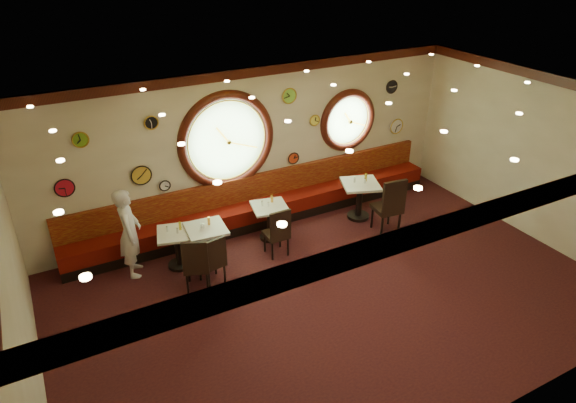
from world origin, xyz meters
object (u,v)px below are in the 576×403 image
object	(u,v)px
chair_b	(214,258)
condiment_b_pepper	(203,226)
waiter	(130,233)
condiment_d_salt	(355,180)
condiment_d_pepper	(365,181)
condiment_c_salt	(262,204)
condiment_c_bottle	(272,198)
condiment_b_salt	(201,226)
table_a	(177,245)
table_b	(207,241)
chair_a	(196,262)
condiment_a_bottle	(180,226)
condiment_d_bottle	(366,177)
condiment_b_bottle	(209,221)
chair_d	(390,203)
chair_c	(278,230)
condiment_a_pepper	(177,231)
condiment_c_pepper	(268,204)
condiment_a_salt	(167,229)
table_c	(270,218)
table_d	(360,196)

from	to	relation	value
chair_b	condiment_b_pepper	xyz separation A→B (m)	(0.07, 0.64, 0.27)
chair_b	waiter	bearing A→B (deg)	129.52
condiment_d_salt	condiment_d_pepper	distance (m)	0.21
condiment_c_salt	condiment_c_bottle	xyz separation A→B (m)	(0.24, 0.06, 0.03)
chair_b	condiment_b_salt	world-z (taller)	chair_b
table_a	table_b	bearing A→B (deg)	-18.65
chair_a	condiment_b_salt	world-z (taller)	chair_a
condiment_d_salt	condiment_a_bottle	distance (m)	3.73
condiment_c_bottle	condiment_d_bottle	bearing A→B (deg)	-6.57
chair_b	condiment_d_bottle	bearing A→B (deg)	2.26
condiment_c_salt	condiment_b_bottle	distance (m)	1.20
chair_d	waiter	world-z (taller)	waiter
chair_c	waiter	world-z (taller)	waiter
table_a	chair_a	size ratio (longest dim) A/B	1.29
condiment_b_salt	chair_b	bearing A→B (deg)	-93.65
chair_a	chair_d	size ratio (longest dim) A/B	0.84
table_b	condiment_a_pepper	world-z (taller)	condiment_a_pepper
chair_a	condiment_b_pepper	size ratio (longest dim) A/B	7.31
condiment_c_pepper	condiment_b_bottle	size ratio (longest dim) A/B	0.60
table_a	condiment_c_bottle	size ratio (longest dim) A/B	4.79
condiment_a_salt	condiment_d_salt	xyz separation A→B (m)	(3.95, -0.07, 0.10)
condiment_c_bottle	condiment_d_bottle	world-z (taller)	condiment_d_bottle
condiment_c_salt	condiment_d_pepper	distance (m)	2.24
table_a	table_c	world-z (taller)	table_a
condiment_c_bottle	condiment_a_bottle	bearing A→B (deg)	-175.15
condiment_d_bottle	condiment_c_salt	bearing A→B (deg)	175.50
condiment_b_salt	condiment_d_bottle	bearing A→B (deg)	1.67
condiment_a_pepper	condiment_c_pepper	world-z (taller)	condiment_a_pepper
condiment_a_pepper	condiment_d_bottle	bearing A→B (deg)	0.22
condiment_d_salt	condiment_b_bottle	size ratio (longest dim) A/B	0.76
chair_d	condiment_d_pepper	bearing A→B (deg)	103.35
table_d	chair_a	xyz separation A→B (m)	(-3.85, -0.77, 0.07)
condiment_c_salt	condiment_c_pepper	bearing A→B (deg)	-36.41
chair_c	condiment_a_salt	xyz separation A→B (m)	(-1.87, 0.64, 0.21)
table_b	condiment_a_bottle	size ratio (longest dim) A/B	4.98
table_a	waiter	distance (m)	0.86
condiment_d_bottle	table_b	bearing A→B (deg)	-177.82
condiment_d_salt	condiment_a_pepper	bearing A→B (deg)	-178.91
table_c	condiment_a_salt	size ratio (longest dim) A/B	7.80
chair_b	condiment_b_bottle	bearing A→B (deg)	64.53
condiment_b_pepper	waiter	bearing A→B (deg)	163.95
chair_d	table_c	bearing A→B (deg)	163.47
table_b	condiment_a_bottle	bearing A→B (deg)	152.12
condiment_a_pepper	condiment_c_pepper	bearing A→B (deg)	3.87
condiment_b_salt	condiment_c_salt	distance (m)	1.37
condiment_a_pepper	condiment_b_pepper	bearing A→B (deg)	-14.55
condiment_c_salt	condiment_b_bottle	size ratio (longest dim) A/B	0.73
table_d	condiment_a_salt	size ratio (longest dim) A/B	9.56
condiment_d_bottle	condiment_a_salt	bearing A→B (deg)	178.33
table_b	waiter	world-z (taller)	waiter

